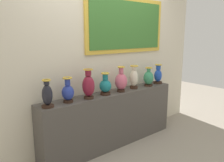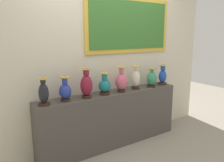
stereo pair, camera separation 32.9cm
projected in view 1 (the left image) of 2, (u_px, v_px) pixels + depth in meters
ground_plane at (112, 144)px, 3.50m from camera, size 10.13×10.13×0.00m
display_shelf at (112, 119)px, 3.41m from camera, size 2.29×0.33×0.83m
back_wall at (104, 52)px, 3.39m from camera, size 4.13×0.14×2.80m
vase_onyx at (47, 95)px, 2.63m from camera, size 0.14×0.14×0.34m
vase_cobalt at (68, 92)px, 2.82m from camera, size 0.15×0.15×0.33m
vase_burgundy at (88, 85)px, 2.98m from camera, size 0.17×0.17×0.40m
vase_teal at (105, 85)px, 3.19m from camera, size 0.17×0.17×0.32m
vase_rose at (121, 81)px, 3.35m from camera, size 0.19×0.19×0.39m
vase_ivory at (134, 78)px, 3.55m from camera, size 0.13×0.13×0.37m
vase_jade at (148, 78)px, 3.73m from camera, size 0.17×0.17×0.32m
vase_sapphire at (158, 75)px, 3.92m from camera, size 0.15×0.15×0.34m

